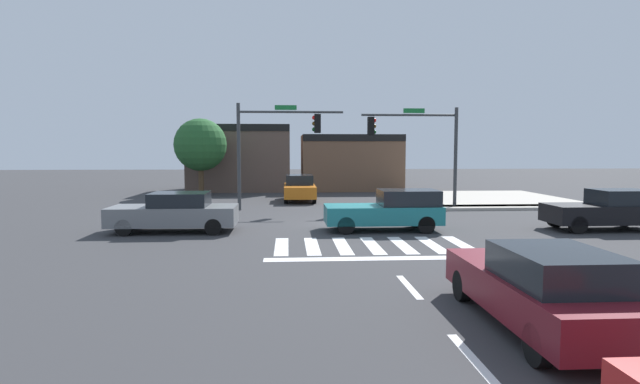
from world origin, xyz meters
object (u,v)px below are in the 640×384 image
(traffic_signal_northeast, at_px, (418,138))
(car_teal, at_px, (389,210))
(car_maroon, at_px, (542,288))
(car_black, at_px, (607,210))
(car_orange, at_px, (299,188))
(traffic_signal_northwest, at_px, (276,136))
(car_gray, at_px, (175,212))
(roadside_tree, at_px, (200,145))

(traffic_signal_northeast, height_order, car_teal, traffic_signal_northeast)
(car_maroon, height_order, car_black, car_black)
(car_black, relative_size, car_teal, 0.95)
(traffic_signal_northeast, distance_m, car_orange, 8.07)
(traffic_signal_northwest, bearing_deg, car_teal, -57.26)
(traffic_signal_northwest, relative_size, car_black, 1.30)
(car_teal, height_order, car_gray, car_teal)
(car_black, xyz_separation_m, roadside_tree, (-17.96, 15.92, 2.61))
(roadside_tree, bearing_deg, car_black, -41.56)
(traffic_signal_northwest, bearing_deg, car_maroon, -74.60)
(car_maroon, relative_size, car_black, 1.13)
(car_orange, bearing_deg, car_teal, 15.26)
(car_maroon, xyz_separation_m, car_gray, (-8.52, 11.00, 0.01))
(traffic_signal_northeast, distance_m, car_maroon, 18.24)
(car_black, bearing_deg, traffic_signal_northeast, -53.60)
(car_maroon, height_order, car_gray, car_gray)
(traffic_signal_northeast, height_order, car_orange, traffic_signal_northeast)
(car_maroon, height_order, car_teal, car_teal)
(car_black, relative_size, car_gray, 0.89)
(car_black, height_order, car_teal, car_black)
(car_orange, bearing_deg, car_maroon, 9.15)
(traffic_signal_northwest, xyz_separation_m, roadside_tree, (-5.21, 8.57, -0.37))
(traffic_signal_northwest, height_order, car_black, traffic_signal_northwest)
(roadside_tree, bearing_deg, traffic_signal_northwest, -58.72)
(car_gray, bearing_deg, traffic_signal_northeast, -147.85)
(car_maroon, height_order, roadside_tree, roadside_tree)
(car_gray, bearing_deg, car_maroon, 127.73)
(traffic_signal_northwest, bearing_deg, roadside_tree, 121.28)
(roadside_tree, bearing_deg, car_teal, -58.07)
(traffic_signal_northwest, distance_m, roadside_tree, 10.04)
(car_orange, bearing_deg, car_black, 43.69)
(car_teal, bearing_deg, traffic_signal_northwest, -57.26)
(car_teal, bearing_deg, roadside_tree, -58.07)
(car_black, bearing_deg, roadside_tree, -41.56)
(car_gray, height_order, roadside_tree, roadside_tree)
(traffic_signal_northwest, relative_size, car_maroon, 1.15)
(car_gray, relative_size, roadside_tree, 0.90)
(car_orange, bearing_deg, traffic_signal_northwest, -15.40)
(traffic_signal_northeast, relative_size, car_gray, 1.13)
(traffic_signal_northeast, xyz_separation_m, car_teal, (-2.84, -6.98, -2.87))
(car_orange, bearing_deg, car_gray, -23.24)
(traffic_signal_northeast, relative_size, car_teal, 1.21)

